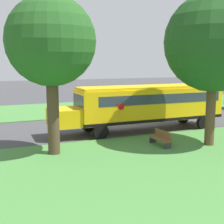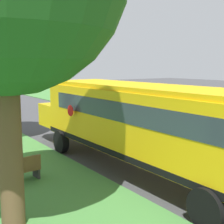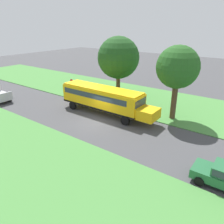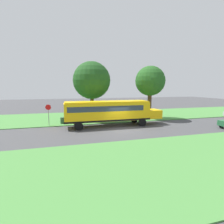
{
  "view_description": "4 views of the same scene",
  "coord_description": "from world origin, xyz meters",
  "px_view_note": "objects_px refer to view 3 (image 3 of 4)",
  "views": [
    {
      "loc": [
        -21.65,
        9.6,
        4.85
      ],
      "look_at": [
        -0.25,
        0.85,
        1.08
      ],
      "focal_mm": 50.0,
      "sensor_mm": 36.0,
      "label": 1
    },
    {
      "loc": [
        -9.57,
        -9.24,
        3.83
      ],
      "look_at": [
        -1.24,
        2.8,
        1.64
      ],
      "focal_mm": 50.0,
      "sensor_mm": 36.0,
      "label": 2
    },
    {
      "loc": [
        16.51,
        14.44,
        9.99
      ],
      "look_at": [
        -1.37,
        1.26,
        1.03
      ],
      "focal_mm": 35.0,
      "sensor_mm": 36.0,
      "label": 3
    },
    {
      "loc": [
        18.43,
        -6.41,
        4.85
      ],
      "look_at": [
        -1.24,
        -0.9,
        1.98
      ],
      "focal_mm": 28.0,
      "sensor_mm": 36.0,
      "label": 4
    }
  ],
  "objects_px": {
    "school_bus": "(103,98)",
    "trash_bin": "(84,95)",
    "stop_sign": "(72,86)",
    "oak_tree_beside_bus": "(118,58)",
    "oak_tree_roadside_mid": "(177,68)",
    "park_bench": "(131,102)"
  },
  "relations": [
    {
      "from": "oak_tree_beside_bus",
      "to": "oak_tree_roadside_mid",
      "type": "xyz_separation_m",
      "value": [
        1.76,
        8.57,
        -0.02
      ]
    },
    {
      "from": "park_bench",
      "to": "stop_sign",
      "type": "bearing_deg",
      "value": -76.7
    },
    {
      "from": "school_bus",
      "to": "trash_bin",
      "type": "distance_m",
      "value": 6.55
    },
    {
      "from": "oak_tree_beside_bus",
      "to": "stop_sign",
      "type": "bearing_deg",
      "value": -64.72
    },
    {
      "from": "stop_sign",
      "to": "trash_bin",
      "type": "relative_size",
      "value": 3.04
    },
    {
      "from": "oak_tree_beside_bus",
      "to": "stop_sign",
      "type": "distance_m",
      "value": 7.86
    },
    {
      "from": "oak_tree_beside_bus",
      "to": "park_bench",
      "type": "bearing_deg",
      "value": 72.48
    },
    {
      "from": "oak_tree_roadside_mid",
      "to": "park_bench",
      "type": "height_order",
      "value": "oak_tree_roadside_mid"
    },
    {
      "from": "trash_bin",
      "to": "school_bus",
      "type": "bearing_deg",
      "value": 64.3
    },
    {
      "from": "school_bus",
      "to": "oak_tree_beside_bus",
      "type": "height_order",
      "value": "oak_tree_beside_bus"
    },
    {
      "from": "trash_bin",
      "to": "stop_sign",
      "type": "bearing_deg",
      "value": -66.91
    },
    {
      "from": "stop_sign",
      "to": "trash_bin",
      "type": "bearing_deg",
      "value": 113.09
    },
    {
      "from": "school_bus",
      "to": "oak_tree_roadside_mid",
      "type": "distance_m",
      "value": 8.8
    },
    {
      "from": "school_bus",
      "to": "oak_tree_roadside_mid",
      "type": "bearing_deg",
      "value": 113.68
    },
    {
      "from": "school_bus",
      "to": "stop_sign",
      "type": "bearing_deg",
      "value": -105.54
    },
    {
      "from": "oak_tree_beside_bus",
      "to": "trash_bin",
      "type": "bearing_deg",
      "value": -63.91
    },
    {
      "from": "school_bus",
      "to": "stop_sign",
      "type": "height_order",
      "value": "school_bus"
    },
    {
      "from": "school_bus",
      "to": "oak_tree_beside_bus",
      "type": "xyz_separation_m",
      "value": [
        -4.93,
        -1.33,
        3.89
      ]
    },
    {
      "from": "school_bus",
      "to": "park_bench",
      "type": "distance_m",
      "value": 4.54
    },
    {
      "from": "oak_tree_beside_bus",
      "to": "park_bench",
      "type": "distance_m",
      "value": 5.99
    },
    {
      "from": "school_bus",
      "to": "oak_tree_beside_bus",
      "type": "bearing_deg",
      "value": -164.93
    },
    {
      "from": "oak_tree_beside_bus",
      "to": "oak_tree_roadside_mid",
      "type": "bearing_deg",
      "value": 78.42
    }
  ]
}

